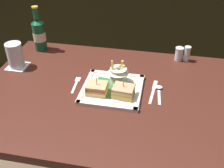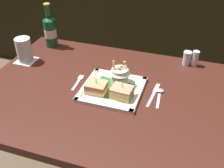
{
  "view_description": "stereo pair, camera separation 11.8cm",
  "coord_description": "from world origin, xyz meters",
  "px_view_note": "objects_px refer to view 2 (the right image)",
  "views": [
    {
      "loc": [
        0.19,
        -0.94,
        1.44
      ],
      "look_at": [
        -0.0,
        0.01,
        0.76
      ],
      "focal_mm": 43.11,
      "sensor_mm": 36.0,
      "label": 1
    },
    {
      "loc": [
        0.3,
        -0.91,
        1.44
      ],
      "look_at": [
        -0.0,
        0.01,
        0.76
      ],
      "focal_mm": 43.11,
      "sensor_mm": 36.0,
      "label": 2
    }
  ],
  "objects_px": {
    "sandwich_half_left": "(96,87)",
    "fries_cup": "(120,73)",
    "knife": "(154,94)",
    "fork": "(78,81)",
    "spoon": "(160,93)",
    "dining_table": "(112,117)",
    "pepper_shaker": "(195,59)",
    "salt_shaker": "(187,59)",
    "sandwich_half_right": "(122,92)",
    "square_plate": "(112,89)",
    "water_glass": "(24,51)",
    "beer_bottle": "(50,30)"
  },
  "relations": [
    {
      "from": "salt_shaker",
      "to": "fries_cup",
      "type": "bearing_deg",
      "value": -134.08
    },
    {
      "from": "water_glass",
      "to": "pepper_shaker",
      "type": "bearing_deg",
      "value": 15.32
    },
    {
      "from": "fries_cup",
      "to": "pepper_shaker",
      "type": "xyz_separation_m",
      "value": [
        0.31,
        0.28,
        -0.03
      ]
    },
    {
      "from": "sandwich_half_left",
      "to": "fries_cup",
      "type": "xyz_separation_m",
      "value": [
        0.08,
        0.1,
        0.03
      ]
    },
    {
      "from": "sandwich_half_right",
      "to": "pepper_shaker",
      "type": "xyz_separation_m",
      "value": [
        0.27,
        0.38,
        0.0
      ]
    },
    {
      "from": "sandwich_half_left",
      "to": "pepper_shaker",
      "type": "distance_m",
      "value": 0.55
    },
    {
      "from": "dining_table",
      "to": "fork",
      "type": "relative_size",
      "value": 9.28
    },
    {
      "from": "dining_table",
      "to": "beer_bottle",
      "type": "bearing_deg",
      "value": 145.64
    },
    {
      "from": "dining_table",
      "to": "pepper_shaker",
      "type": "xyz_separation_m",
      "value": [
        0.33,
        0.35,
        0.18
      ]
    },
    {
      "from": "knife",
      "to": "beer_bottle",
      "type": "bearing_deg",
      "value": 156.9
    },
    {
      "from": "water_glass",
      "to": "salt_shaker",
      "type": "relative_size",
      "value": 1.77
    },
    {
      "from": "sandwich_half_right",
      "to": "fries_cup",
      "type": "relative_size",
      "value": 0.82
    },
    {
      "from": "dining_table",
      "to": "knife",
      "type": "bearing_deg",
      "value": 14.06
    },
    {
      "from": "square_plate",
      "to": "fries_cup",
      "type": "height_order",
      "value": "fries_cup"
    },
    {
      "from": "fork",
      "to": "square_plate",
      "type": "bearing_deg",
      "value": -5.68
    },
    {
      "from": "water_glass",
      "to": "spoon",
      "type": "distance_m",
      "value": 0.73
    },
    {
      "from": "fork",
      "to": "pepper_shaker",
      "type": "distance_m",
      "value": 0.6
    },
    {
      "from": "square_plate",
      "to": "sandwich_half_left",
      "type": "xyz_separation_m",
      "value": [
        -0.06,
        -0.04,
        0.03
      ]
    },
    {
      "from": "sandwich_half_left",
      "to": "water_glass",
      "type": "height_order",
      "value": "water_glass"
    },
    {
      "from": "spoon",
      "to": "sandwich_half_right",
      "type": "bearing_deg",
      "value": -150.74
    },
    {
      "from": "sandwich_half_right",
      "to": "knife",
      "type": "height_order",
      "value": "sandwich_half_right"
    },
    {
      "from": "sandwich_half_right",
      "to": "pepper_shaker",
      "type": "bearing_deg",
      "value": 54.49
    },
    {
      "from": "sandwich_half_left",
      "to": "beer_bottle",
      "type": "relative_size",
      "value": 0.35
    },
    {
      "from": "water_glass",
      "to": "spoon",
      "type": "relative_size",
      "value": 0.93
    },
    {
      "from": "fries_cup",
      "to": "square_plate",
      "type": "bearing_deg",
      "value": -107.14
    },
    {
      "from": "knife",
      "to": "salt_shaker",
      "type": "height_order",
      "value": "salt_shaker"
    },
    {
      "from": "fries_cup",
      "to": "sandwich_half_left",
      "type": "bearing_deg",
      "value": -126.9
    },
    {
      "from": "fries_cup",
      "to": "knife",
      "type": "distance_m",
      "value": 0.18
    },
    {
      "from": "sandwich_half_left",
      "to": "pepper_shaker",
      "type": "height_order",
      "value": "sandwich_half_left"
    },
    {
      "from": "beer_bottle",
      "to": "salt_shaker",
      "type": "relative_size",
      "value": 3.48
    },
    {
      "from": "fries_cup",
      "to": "pepper_shaker",
      "type": "distance_m",
      "value": 0.42
    },
    {
      "from": "sandwich_half_right",
      "to": "beer_bottle",
      "type": "relative_size",
      "value": 0.38
    },
    {
      "from": "dining_table",
      "to": "fries_cup",
      "type": "distance_m",
      "value": 0.22
    },
    {
      "from": "sandwich_half_right",
      "to": "water_glass",
      "type": "relative_size",
      "value": 0.74
    },
    {
      "from": "sandwich_half_right",
      "to": "pepper_shaker",
      "type": "height_order",
      "value": "sandwich_half_right"
    },
    {
      "from": "sandwich_half_left",
      "to": "dining_table",
      "type": "bearing_deg",
      "value": 27.66
    },
    {
      "from": "dining_table",
      "to": "sandwich_half_right",
      "type": "relative_size",
      "value": 12.73
    },
    {
      "from": "sandwich_half_left",
      "to": "sandwich_half_right",
      "type": "relative_size",
      "value": 0.94
    },
    {
      "from": "square_plate",
      "to": "dining_table",
      "type": "bearing_deg",
      "value": -78.04
    },
    {
      "from": "knife",
      "to": "dining_table",
      "type": "bearing_deg",
      "value": -165.94
    },
    {
      "from": "water_glass",
      "to": "spoon",
      "type": "bearing_deg",
      "value": -5.45
    },
    {
      "from": "fork",
      "to": "knife",
      "type": "relative_size",
      "value": 0.72
    },
    {
      "from": "square_plate",
      "to": "knife",
      "type": "relative_size",
      "value": 1.46
    },
    {
      "from": "beer_bottle",
      "to": "knife",
      "type": "bearing_deg",
      "value": -23.1
    },
    {
      "from": "square_plate",
      "to": "spoon",
      "type": "distance_m",
      "value": 0.21
    },
    {
      "from": "fork",
      "to": "spoon",
      "type": "height_order",
      "value": "spoon"
    },
    {
      "from": "fries_cup",
      "to": "pepper_shaker",
      "type": "relative_size",
      "value": 1.41
    },
    {
      "from": "dining_table",
      "to": "sandwich_half_right",
      "type": "height_order",
      "value": "sandwich_half_right"
    },
    {
      "from": "dining_table",
      "to": "square_plate",
      "type": "height_order",
      "value": "square_plate"
    },
    {
      "from": "spoon",
      "to": "salt_shaker",
      "type": "xyz_separation_m",
      "value": [
        0.09,
        0.3,
        0.03
      ]
    }
  ]
}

